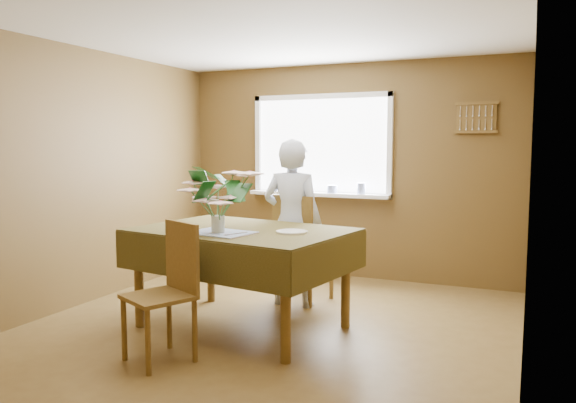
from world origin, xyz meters
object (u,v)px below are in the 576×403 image
at_px(flower_bouquet, 218,194).
at_px(seated_woman, 292,223).
at_px(chair_near, 169,286).
at_px(chair_far, 299,245).
at_px(dining_table, 241,241).

bearing_deg(flower_bouquet, seated_woman, 79.61).
height_order(chair_near, seated_woman, seated_woman).
height_order(seated_woman, flower_bouquet, seated_woman).
height_order(chair_near, flower_bouquet, flower_bouquet).
relative_size(chair_far, flower_bouquet, 1.90).
bearing_deg(chair_far, chair_near, 92.31).
bearing_deg(chair_near, flower_bouquet, 107.09).
bearing_deg(dining_table, flower_bouquet, -94.56).
height_order(dining_table, chair_far, chair_far).
bearing_deg(flower_bouquet, chair_near, -98.11).
bearing_deg(dining_table, chair_far, 89.60).
relative_size(chair_near, flower_bouquet, 1.77).
relative_size(seated_woman, flower_bouquet, 2.87).
bearing_deg(chair_far, flower_bouquet, 91.52).
bearing_deg(chair_near, dining_table, 105.22).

